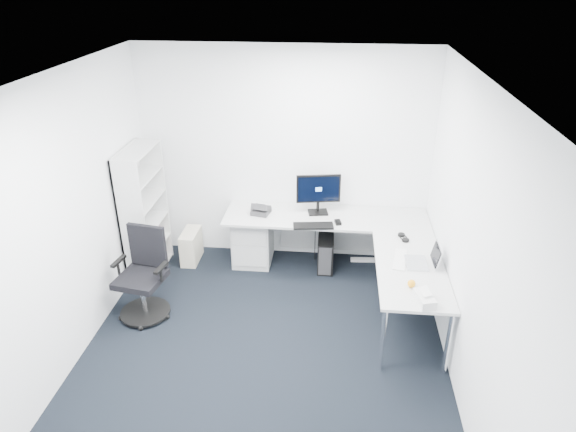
# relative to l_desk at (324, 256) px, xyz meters

# --- Properties ---
(ground) EXTENTS (4.20, 4.20, 0.00)m
(ground) POSITION_rel_l_desk_xyz_m (-0.55, -1.40, -0.36)
(ground) COLOR black
(ceiling) EXTENTS (4.20, 4.20, 0.00)m
(ceiling) POSITION_rel_l_desk_xyz_m (-0.55, -1.40, 2.34)
(ceiling) COLOR white
(wall_back) EXTENTS (3.60, 0.02, 2.70)m
(wall_back) POSITION_rel_l_desk_xyz_m (-0.55, 0.70, 0.99)
(wall_back) COLOR white
(wall_back) RESTS_ON ground
(wall_left) EXTENTS (0.02, 4.20, 2.70)m
(wall_left) POSITION_rel_l_desk_xyz_m (-2.35, -1.40, 0.99)
(wall_left) COLOR white
(wall_left) RESTS_ON ground
(wall_right) EXTENTS (0.02, 4.20, 2.70)m
(wall_right) POSITION_rel_l_desk_xyz_m (1.25, -1.40, 0.99)
(wall_right) COLOR white
(wall_right) RESTS_ON ground
(l_desk) EXTENTS (2.49, 1.39, 0.73)m
(l_desk) POSITION_rel_l_desk_xyz_m (0.00, 0.00, 0.00)
(l_desk) COLOR #B3B6B6
(l_desk) RESTS_ON ground
(drawer_pedestal) EXTENTS (0.47, 0.59, 0.72)m
(drawer_pedestal) POSITION_rel_l_desk_xyz_m (-0.93, 0.45, -0.00)
(drawer_pedestal) COLOR #B3B6B6
(drawer_pedestal) RESTS_ON ground
(bookshelf) EXTENTS (0.31, 0.81, 1.61)m
(bookshelf) POSITION_rel_l_desk_xyz_m (-2.17, 0.05, 0.44)
(bookshelf) COLOR silver
(bookshelf) RESTS_ON ground
(task_chair) EXTENTS (0.65, 0.65, 1.01)m
(task_chair) POSITION_rel_l_desk_xyz_m (-1.93, -0.86, 0.14)
(task_chair) COLOR black
(task_chair) RESTS_ON ground
(black_pc_tower) EXTENTS (0.20, 0.44, 0.43)m
(black_pc_tower) POSITION_rel_l_desk_xyz_m (0.01, 0.34, -0.15)
(black_pc_tower) COLOR black
(black_pc_tower) RESTS_ON ground
(beige_pc_tower) EXTENTS (0.20, 0.44, 0.41)m
(beige_pc_tower) POSITION_rel_l_desk_xyz_m (-1.73, 0.35, -0.16)
(beige_pc_tower) COLOR beige
(beige_pc_tower) RESTS_ON ground
(power_strip) EXTENTS (0.36, 0.08, 0.04)m
(power_strip) POSITION_rel_l_desk_xyz_m (0.52, 0.54, -0.34)
(power_strip) COLOR silver
(power_strip) RESTS_ON ground
(monitor) EXTENTS (0.56, 0.26, 0.52)m
(monitor) POSITION_rel_l_desk_xyz_m (-0.10, 0.42, 0.62)
(monitor) COLOR black
(monitor) RESTS_ON l_desk
(black_keyboard) EXTENTS (0.49, 0.22, 0.02)m
(black_keyboard) POSITION_rel_l_desk_xyz_m (-0.14, 0.05, 0.37)
(black_keyboard) COLOR black
(black_keyboard) RESTS_ON l_desk
(mouse) EXTENTS (0.09, 0.12, 0.04)m
(mouse) POSITION_rel_l_desk_xyz_m (0.14, 0.16, 0.38)
(mouse) COLOR black
(mouse) RESTS_ON l_desk
(desk_phone) EXTENTS (0.24, 0.24, 0.14)m
(desk_phone) POSITION_rel_l_desk_xyz_m (-0.80, 0.34, 0.43)
(desk_phone) COLOR #2D2D30
(desk_phone) RESTS_ON l_desk
(laptop) EXTENTS (0.32, 0.31, 0.22)m
(laptop) POSITION_rel_l_desk_xyz_m (0.96, -0.67, 0.47)
(laptop) COLOR silver
(laptop) RESTS_ON l_desk
(white_keyboard) EXTENTS (0.19, 0.44, 0.01)m
(white_keyboard) POSITION_rel_l_desk_xyz_m (0.80, -0.62, 0.37)
(white_keyboard) COLOR silver
(white_keyboard) RESTS_ON l_desk
(headphones) EXTENTS (0.16, 0.21, 0.05)m
(headphones) POSITION_rel_l_desk_xyz_m (0.88, -0.14, 0.39)
(headphones) COLOR black
(headphones) RESTS_ON l_desk
(orange_fruit) EXTENTS (0.08, 0.08, 0.08)m
(orange_fruit) POSITION_rel_l_desk_xyz_m (0.86, -1.11, 0.40)
(orange_fruit) COLOR orange
(orange_fruit) RESTS_ON l_desk
(tissue_box) EXTENTS (0.19, 0.28, 0.09)m
(tissue_box) POSITION_rel_l_desk_xyz_m (0.94, -1.36, 0.41)
(tissue_box) COLOR silver
(tissue_box) RESTS_ON l_desk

